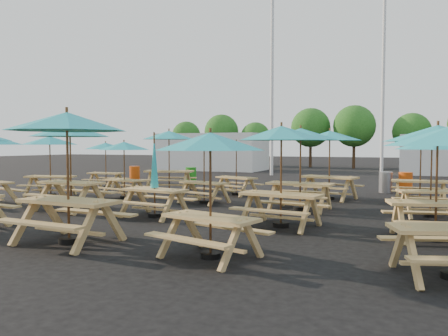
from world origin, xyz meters
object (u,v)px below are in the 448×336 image
at_px(picnic_unit_8, 67,129).
at_px(picnic_unit_10, 204,148).
at_px(picnic_unit_11, 236,148).
at_px(waste_bin_3, 406,183).
at_px(waste_bin_0, 135,174).
at_px(waste_bin_1, 191,176).
at_px(picnic_unit_7, 169,139).
at_px(picnic_unit_2, 50,144).
at_px(picnic_unit_18, 432,148).
at_px(picnic_unit_15, 330,140).
at_px(picnic_unit_17, 438,140).
at_px(picnic_unit_12, 210,149).
at_px(picnic_unit_14, 301,139).
at_px(picnic_unit_3, 106,148).
at_px(picnic_unit_13, 281,139).
at_px(waste_bin_2, 386,182).
at_px(picnic_unit_6, 124,149).
at_px(picnic_unit_5, 70,136).
at_px(picnic_unit_9, 154,182).
at_px(picnic_unit_19, 421,144).

bearing_deg(picnic_unit_8, picnic_unit_10, 93.73).
xyz_separation_m(picnic_unit_11, waste_bin_3, (5.98, 3.20, -1.37)).
bearing_deg(waste_bin_0, waste_bin_1, 1.63).
bearing_deg(picnic_unit_10, picnic_unit_7, 148.77).
xyz_separation_m(picnic_unit_2, picnic_unit_18, (12.95, 0.27, -0.13)).
height_order(picnic_unit_15, picnic_unit_17, picnic_unit_15).
bearing_deg(picnic_unit_11, picnic_unit_12, -51.99).
relative_size(picnic_unit_14, picnic_unit_18, 1.05).
xyz_separation_m(picnic_unit_8, picnic_unit_11, (-0.00, 8.96, -0.43)).
bearing_deg(picnic_unit_3, picnic_unit_14, -23.19).
distance_m(picnic_unit_3, picnic_unit_17, 14.38).
height_order(picnic_unit_2, waste_bin_1, picnic_unit_2).
bearing_deg(picnic_unit_15, waste_bin_0, 178.27).
bearing_deg(picnic_unit_13, waste_bin_2, 86.24).
xyz_separation_m(picnic_unit_6, picnic_unit_18, (9.92, -0.16, 0.05)).
height_order(picnic_unit_6, waste_bin_0, picnic_unit_6).
bearing_deg(picnic_unit_5, picnic_unit_14, 28.46).
distance_m(picnic_unit_9, picnic_unit_14, 4.41).
xyz_separation_m(picnic_unit_5, picnic_unit_11, (3.00, 5.59, -0.40)).
bearing_deg(picnic_unit_13, waste_bin_0, 147.21).
bearing_deg(waste_bin_2, picnic_unit_3, -166.58).
bearing_deg(waste_bin_3, picnic_unit_18, -83.75).
height_order(picnic_unit_6, picnic_unit_11, picnic_unit_11).
height_order(picnic_unit_6, picnic_unit_9, picnic_unit_9).
bearing_deg(picnic_unit_8, picnic_unit_5, 134.39).
relative_size(picnic_unit_2, picnic_unit_6, 1.14).
bearing_deg(waste_bin_3, picnic_unit_8, -116.15).
xyz_separation_m(picnic_unit_6, picnic_unit_13, (6.63, -3.12, 0.28)).
bearing_deg(picnic_unit_3, waste_bin_2, 9.06).
xyz_separation_m(picnic_unit_2, picnic_unit_3, (-0.05, 3.33, -0.19)).
bearing_deg(waste_bin_3, picnic_unit_2, -153.20).
bearing_deg(waste_bin_3, picnic_unit_9, -124.59).
distance_m(picnic_unit_8, waste_bin_3, 13.67).
bearing_deg(waste_bin_2, picnic_unit_12, -100.57).
bearing_deg(waste_bin_0, picnic_unit_12, -50.86).
height_order(picnic_unit_8, picnic_unit_14, picnic_unit_8).
relative_size(picnic_unit_15, picnic_unit_19, 1.18).
height_order(picnic_unit_5, picnic_unit_18, picnic_unit_5).
relative_size(picnic_unit_2, waste_bin_2, 2.93).
height_order(picnic_unit_12, picnic_unit_19, picnic_unit_19).
relative_size(picnic_unit_3, picnic_unit_9, 0.90).
bearing_deg(picnic_unit_8, picnic_unit_6, 120.02).
xyz_separation_m(picnic_unit_3, picnic_unit_15, (9.89, -0.29, 0.34)).
xyz_separation_m(picnic_unit_5, picnic_unit_9, (2.88, -0.05, -1.26)).
relative_size(picnic_unit_18, waste_bin_3, 2.75).
distance_m(picnic_unit_2, picnic_unit_18, 12.96).
bearing_deg(picnic_unit_18, picnic_unit_10, 163.49).
bearing_deg(picnic_unit_17, picnic_unit_3, 141.62).
xyz_separation_m(picnic_unit_19, waste_bin_2, (-1.19, 2.95, -1.53)).
distance_m(picnic_unit_2, picnic_unit_8, 8.69).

